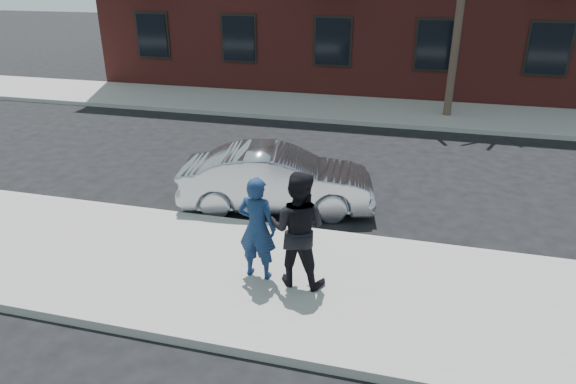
# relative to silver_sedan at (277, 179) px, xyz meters

# --- Properties ---
(ground) EXTENTS (100.00, 100.00, 0.00)m
(ground) POSITION_rel_silver_sedan_xyz_m (-0.86, -2.60, -0.67)
(ground) COLOR black
(ground) RESTS_ON ground
(near_sidewalk) EXTENTS (50.00, 3.50, 0.15)m
(near_sidewalk) POSITION_rel_silver_sedan_xyz_m (-0.86, -2.85, -0.59)
(near_sidewalk) COLOR gray
(near_sidewalk) RESTS_ON ground
(near_curb) EXTENTS (50.00, 0.10, 0.15)m
(near_curb) POSITION_rel_silver_sedan_xyz_m (-0.86, -1.05, -0.59)
(near_curb) COLOR #999691
(near_curb) RESTS_ON ground
(far_sidewalk) EXTENTS (50.00, 3.50, 0.15)m
(far_sidewalk) POSITION_rel_silver_sedan_xyz_m (-0.86, 8.65, -0.59)
(far_sidewalk) COLOR gray
(far_sidewalk) RESTS_ON ground
(far_curb) EXTENTS (50.00, 0.10, 0.15)m
(far_curb) POSITION_rel_silver_sedan_xyz_m (-0.86, 6.85, -0.59)
(far_curb) COLOR #999691
(far_curb) RESTS_ON ground
(silver_sedan) EXTENTS (4.24, 2.17, 1.33)m
(silver_sedan) POSITION_rel_silver_sedan_xyz_m (0.00, 0.00, 0.00)
(silver_sedan) COLOR #999BA3
(silver_sedan) RESTS_ON ground
(man_hoodie) EXTENTS (0.66, 0.52, 1.72)m
(man_hoodie) POSITION_rel_silver_sedan_xyz_m (0.49, -2.85, 0.34)
(man_hoodie) COLOR navy
(man_hoodie) RESTS_ON near_sidewalk
(man_peacoat) EXTENTS (0.95, 0.76, 1.87)m
(man_peacoat) POSITION_rel_silver_sedan_xyz_m (1.15, -2.86, 0.42)
(man_peacoat) COLOR black
(man_peacoat) RESTS_ON near_sidewalk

